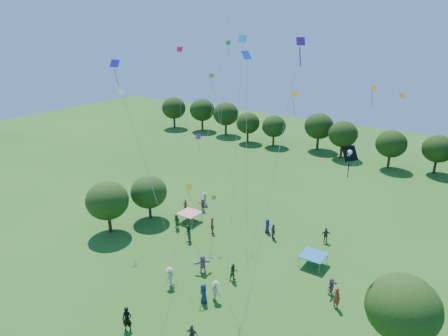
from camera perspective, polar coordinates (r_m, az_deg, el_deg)
near_tree_west at (r=44.28m, az=-16.33°, el=-4.50°), size 4.55×4.55×5.77m
near_tree_north at (r=46.46m, az=-10.69°, el=-3.40°), size 4.16×4.16×5.19m
near_tree_east at (r=30.19m, az=24.19°, el=-17.77°), size 4.87×4.87×5.96m
treeline at (r=69.72m, az=18.27°, el=4.44°), size 88.01×8.77×6.77m
tent_red_stripe at (r=46.05m, az=-4.98°, el=-6.44°), size 2.20×2.20×1.10m
tent_blue at (r=38.99m, az=12.66°, el=-12.10°), size 2.20×2.20×1.10m
man_in_black at (r=32.01m, az=-13.67°, el=-20.27°), size 0.88×0.79×1.99m
crowd_person_0 at (r=33.84m, az=-2.92°, el=-17.42°), size 0.97×0.80×1.72m
crowd_person_1 at (r=34.45m, az=15.79°, el=-17.38°), size 0.81×0.69×1.84m
crowd_person_2 at (r=42.15m, az=-5.20°, el=-9.28°), size 0.83×1.02×1.81m
crowd_person_3 at (r=50.12m, az=-2.78°, el=-4.41°), size 0.66×1.13×1.63m
crowd_person_4 at (r=42.74m, az=7.06°, el=-9.02°), size 1.02×0.99×1.67m
crowd_person_5 at (r=37.26m, az=-3.07°, el=-13.50°), size 1.49×1.66×1.77m
crowd_person_6 at (r=36.43m, az=23.32°, el=-16.31°), size 0.88×0.61×1.63m
crowd_person_7 at (r=43.60m, az=-1.73°, el=-8.18°), size 0.72×0.78×1.77m
crowd_person_8 at (r=36.24m, az=1.38°, el=-14.65°), size 0.76×0.93×1.65m
crowd_person_9 at (r=35.85m, az=-7.77°, el=-15.13°), size 0.71×1.25×1.81m
crowd_person_10 at (r=43.13m, az=14.35°, el=-9.28°), size 1.05×0.86×1.64m
crowd_person_11 at (r=35.79m, az=15.10°, el=-16.01°), size 0.79×1.53×1.56m
crowd_person_12 at (r=43.91m, az=6.21°, el=-8.22°), size 0.48×0.81×1.59m
crowd_person_13 at (r=48.44m, az=-5.54°, el=-5.40°), size 0.57×0.69×1.60m
crowd_person_14 at (r=44.61m, az=-6.80°, el=-7.68°), size 0.91×0.58×1.72m
crowd_person_15 at (r=34.04m, az=-1.20°, el=-17.10°), size 1.26×0.85×1.77m
crowd_person_16 at (r=30.50m, az=-4.57°, el=-22.61°), size 0.98×0.61×1.55m
crowd_person_17 at (r=48.60m, az=-3.07°, el=-5.27°), size 1.53×0.88×1.55m
pirate_kite at (r=29.30m, az=17.26°, el=1.48°), size 3.76×6.49×11.99m
red_high_kite at (r=33.02m, az=0.66°, el=20.59°), size 1.83×6.48×25.67m
small_kite_0 at (r=43.70m, az=-6.26°, el=11.14°), size 0.66×1.26×17.88m
small_kite_1 at (r=38.98m, az=20.45°, el=4.05°), size 6.92×4.10×14.35m
small_kite_2 at (r=31.21m, az=8.24°, el=3.69°), size 2.93×2.26×15.36m
small_kite_3 at (r=39.83m, az=-1.90°, el=-4.99°), size 2.13×1.29×4.10m
small_kite_4 at (r=29.56m, az=-13.29°, el=7.47°), size 1.35×4.43×17.81m
small_kite_5 at (r=41.20m, az=-3.38°, el=2.59°), size 0.58×2.59×9.63m
small_kite_6 at (r=41.61m, az=-13.39°, el=7.03°), size 4.46×1.00×14.03m
small_kite_7 at (r=27.38m, az=2.01°, el=7.67°), size 1.41×0.49×19.38m
small_kite_8 at (r=33.20m, az=19.33°, el=3.62°), size 0.74×5.74×15.55m
small_kite_9 at (r=33.54m, az=-5.40°, el=-4.76°), size 1.65×1.34×7.62m
small_kite_10 at (r=32.70m, az=-0.17°, el=4.59°), size 4.06×0.36×16.39m
small_kite_11 at (r=43.43m, az=-0.02°, el=10.90°), size 0.50×3.45×18.48m
small_kite_12 at (r=22.46m, az=3.23°, el=2.34°), size 1.14×2.51×18.77m
small_kite_13 at (r=23.62m, az=8.35°, el=4.89°), size 2.92×1.03×19.39m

